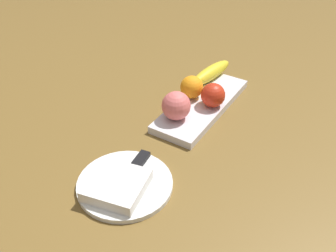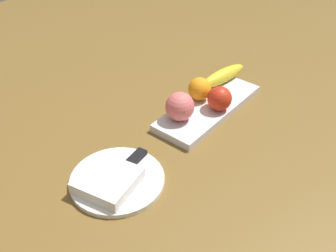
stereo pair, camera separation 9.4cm
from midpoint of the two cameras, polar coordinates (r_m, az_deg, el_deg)
name	(u,v)px [view 2 (the right image)]	position (r m, az deg, el deg)	size (l,w,h in m)	color
ground_plane	(189,112)	(1.08, 5.60, 1.94)	(2.40, 2.40, 0.00)	brown
fruit_tray	(208,108)	(1.08, 8.47, 2.60)	(0.35, 0.13, 0.02)	silver
apple	(219,98)	(1.05, 10.16, 3.93)	(0.07, 0.07, 0.07)	red
banana	(224,76)	(1.18, 10.48, 7.19)	(0.18, 0.04, 0.04)	yellow
orange_near_apple	(199,89)	(1.08, 7.03, 5.43)	(0.06, 0.06, 0.06)	orange
peach	(180,106)	(0.99, 4.45, 2.80)	(0.08, 0.08, 0.08)	#DF6866
dinner_plate	(117,180)	(0.86, -4.41, -8.08)	(0.21, 0.21, 0.01)	white
folded_napkin	(108,180)	(0.84, -5.70, -8.12)	(0.12, 0.12, 0.03)	white
knife	(128,166)	(0.88, -2.87, -6.02)	(0.18, 0.05, 0.01)	silver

